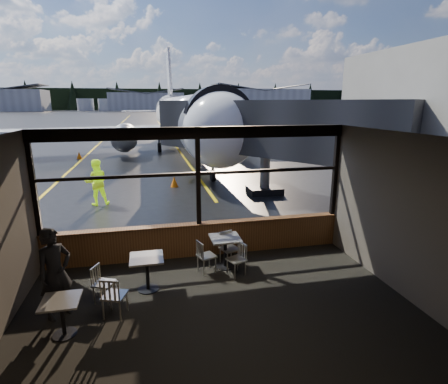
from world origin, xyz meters
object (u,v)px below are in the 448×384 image
object	(u,v)px
cone_wing	(79,155)
chair_near_w	(207,256)
cone_nose	(174,182)
chair_near_n	(229,249)
chair_mid_s	(115,296)
cafe_table_left	(63,318)
chair_near_e	(236,260)
cafe_table_near	(225,252)
jet_bridge	(262,142)
cafe_table_mid	(147,274)
passenger	(55,273)
chair_mid_w	(104,284)
airliner	(185,89)
ground_crew	(96,182)

from	to	relation	value
cone_wing	chair_near_w	bearing A→B (deg)	-72.51
cone_nose	cone_wing	distance (m)	12.26
chair_near_n	chair_mid_s	distance (m)	3.20
cafe_table_left	chair_near_e	bearing A→B (deg)	22.73
cafe_table_near	chair_near_n	distance (m)	0.17
jet_bridge	cone_nose	world-z (taller)	jet_bridge
cafe_table_left	cafe_table_mid	bearing A→B (deg)	40.65
jet_bridge	passenger	bearing A→B (deg)	-131.07
chair_mid_w	airliner	bearing A→B (deg)	-166.79
cafe_table_near	cafe_table_mid	bearing A→B (deg)	-159.55
chair_mid_s	ground_crew	distance (m)	8.40
airliner	jet_bridge	distance (m)	15.32
cafe_table_mid	chair_near_w	world-z (taller)	chair_near_w
chair_near_e	cone_wing	size ratio (longest dim) A/B	1.53
chair_near_e	cone_nose	xyz separation A→B (m)	(-0.71, 9.63, -0.14)
cafe_table_near	cafe_table_left	bearing A→B (deg)	-149.69
airliner	cafe_table_mid	xyz separation A→B (m)	(-3.39, -22.07, -4.78)
chair_near_w	ground_crew	world-z (taller)	ground_crew
cafe_table_near	chair_near_w	distance (m)	0.54
jet_bridge	ground_crew	world-z (taller)	jet_bridge
airliner	chair_near_w	xyz separation A→B (m)	(-1.96, -21.51, -4.76)
chair_mid_s	chair_near_n	bearing A→B (deg)	51.50
airliner	passenger	bearing A→B (deg)	-103.36
cafe_table_mid	cafe_table_left	size ratio (longest dim) A/B	1.12
chair_mid_s	cone_nose	size ratio (longest dim) A/B	1.65
cafe_table_mid	cafe_table_left	world-z (taller)	cafe_table_mid
airliner	chair_mid_w	distance (m)	23.24
chair_mid_s	cone_wing	distance (m)	21.70
cafe_table_left	chair_near_e	distance (m)	3.91
ground_crew	cone_wing	world-z (taller)	ground_crew
chair_near_n	jet_bridge	bearing A→B (deg)	-134.97
chair_mid_w	cone_wing	distance (m)	21.06
cafe_table_left	chair_mid_s	xyz separation A→B (m)	(0.87, 0.42, 0.08)
jet_bridge	chair_near_e	distance (m)	7.72
airliner	passenger	xyz separation A→B (m)	(-5.10, -22.69, -4.26)
chair_near_w	cone_nose	bearing A→B (deg)	161.73
cafe_table_left	cone_nose	size ratio (longest dim) A/B	1.34
chair_mid_w	cone_nose	bearing A→B (deg)	-168.67
airliner	chair_mid_w	bearing A→B (deg)	-101.56
cafe_table_near	passenger	world-z (taller)	passenger
cafe_table_left	chair_near_e	world-z (taller)	chair_near_e
jet_bridge	chair_mid_w	bearing A→B (deg)	-128.78
cafe_table_left	cone_nose	bearing A→B (deg)	75.46
chair_near_e	chair_mid_s	distance (m)	2.95
cone_nose	chair_mid_w	bearing A→B (deg)	-102.74
passenger	cafe_table_near	bearing A→B (deg)	-21.67
chair_near_w	cone_wing	distance (m)	20.83
chair_near_w	chair_near_n	size ratio (longest dim) A/B	0.96
ground_crew	jet_bridge	bearing A→B (deg)	167.74
airliner	cone_wing	distance (m)	9.71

